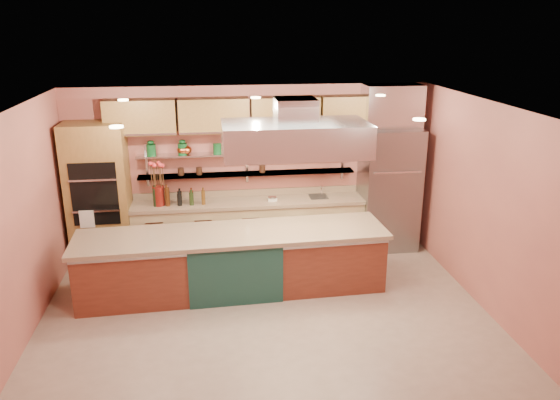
{
  "coord_description": "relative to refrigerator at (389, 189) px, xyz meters",
  "views": [
    {
      "loc": [
        -0.69,
        -6.44,
        3.79
      ],
      "look_at": [
        0.32,
        1.0,
        1.32
      ],
      "focal_mm": 35.0,
      "sensor_mm": 36.0,
      "label": 1
    }
  ],
  "objects": [
    {
      "name": "ceiling",
      "position": [
        -2.35,
        -2.14,
        1.75
      ],
      "size": [
        6.0,
        5.0,
        0.02
      ],
      "primitive_type": "cube",
      "color": "black",
      "rests_on": "wall_back"
    },
    {
      "name": "flower_vase",
      "position": [
        -3.86,
        0.01,
        0.04
      ],
      "size": [
        0.19,
        0.19,
        0.33
      ],
      "primitive_type": "cylinder",
      "rotation": [
        0.0,
        0.0,
        -0.04
      ],
      "color": "#5B120D",
      "rests_on": "back_counter"
    },
    {
      "name": "oven_stack",
      "position": [
        -4.8,
        0.04,
        0.1
      ],
      "size": [
        0.95,
        0.64,
        2.3
      ],
      "primitive_type": "cube",
      "color": "olive",
      "rests_on": "floor"
    },
    {
      "name": "green_canister",
      "position": [
        -2.89,
        0.23,
        0.75
      ],
      "size": [
        0.17,
        0.17,
        0.16
      ],
      "primitive_type": "cylinder",
      "rotation": [
        0.0,
        0.0,
        0.34
      ],
      "color": "#0F461E",
      "rests_on": "wall_shelf_upper"
    },
    {
      "name": "island",
      "position": [
        -2.75,
        -1.3,
        -0.6
      ],
      "size": [
        4.39,
        1.11,
        0.91
      ],
      "primitive_type": "cube",
      "rotation": [
        0.0,
        0.0,
        0.04
      ],
      "color": "brown",
      "rests_on": "floor"
    },
    {
      "name": "copper_kettle",
      "position": [
        -3.39,
        0.23,
        0.74
      ],
      "size": [
        0.24,
        0.24,
        0.14
      ],
      "primitive_type": "ellipsoid",
      "rotation": [
        0.0,
        0.0,
        -0.43
      ],
      "color": "#BE572C",
      "rests_on": "wall_shelf_upper"
    },
    {
      "name": "wall_right",
      "position": [
        0.65,
        -2.14,
        0.35
      ],
      "size": [
        0.04,
        5.0,
        2.8
      ],
      "primitive_type": "cube",
      "color": "#AE5E52",
      "rests_on": "floor"
    },
    {
      "name": "ceiling_downlights",
      "position": [
        -2.35,
        -1.94,
        1.72
      ],
      "size": [
        4.0,
        2.8,
        0.02
      ],
      "primitive_type": "cube",
      "color": "#FFE5A5",
      "rests_on": "ceiling"
    },
    {
      "name": "oil_bottle_cluster",
      "position": [
        -3.53,
        0.01,
        0.02
      ],
      "size": [
        0.92,
        0.54,
        0.29
      ],
      "primitive_type": "cube",
      "rotation": [
        0.0,
        0.0,
        0.34
      ],
      "color": "black",
      "rests_on": "back_counter"
    },
    {
      "name": "wall_shelf_lower",
      "position": [
        -2.4,
        0.23,
        0.3
      ],
      "size": [
        3.6,
        0.26,
        0.03
      ],
      "primitive_type": "cube",
      "color": "#BABDC1",
      "rests_on": "wall_back"
    },
    {
      "name": "bar_faucet",
      "position": [
        -1.15,
        0.11,
        -0.02
      ],
      "size": [
        0.04,
        0.04,
        0.2
      ],
      "primitive_type": "cylinder",
      "rotation": [
        0.0,
        0.0,
        -0.39
      ],
      "color": "white",
      "rests_on": "back_counter"
    },
    {
      "name": "floor",
      "position": [
        -2.35,
        -2.14,
        -1.06
      ],
      "size": [
        6.0,
        5.0,
        0.02
      ],
      "primitive_type": "cube",
      "color": "gray",
      "rests_on": "ground"
    },
    {
      "name": "wall_front",
      "position": [
        -2.35,
        -4.64,
        0.35
      ],
      "size": [
        6.0,
        0.04,
        2.8
      ],
      "primitive_type": "cube",
      "color": "#AE5E52",
      "rests_on": "floor"
    },
    {
      "name": "wall_shelf_upper",
      "position": [
        -2.4,
        0.23,
        0.65
      ],
      "size": [
        3.6,
        0.26,
        0.03
      ],
      "primitive_type": "cube",
      "color": "#BABDC1",
      "rests_on": "wall_back"
    },
    {
      "name": "range_hood",
      "position": [
        -1.85,
        -1.3,
        1.2
      ],
      "size": [
        2.0,
        1.0,
        0.45
      ],
      "primitive_type": "cube",
      "color": "#BABDC1",
      "rests_on": "ceiling"
    },
    {
      "name": "wall_left",
      "position": [
        -5.35,
        -2.14,
        0.35
      ],
      "size": [
        0.04,
        5.0,
        2.8
      ],
      "primitive_type": "cube",
      "color": "#AE5E52",
      "rests_on": "floor"
    },
    {
      "name": "back_counter",
      "position": [
        -2.4,
        0.06,
        -0.58
      ],
      "size": [
        3.84,
        0.64,
        0.93
      ],
      "primitive_type": "cube",
      "color": "tan",
      "rests_on": "floor"
    },
    {
      "name": "kitchen_scale",
      "position": [
        -2.01,
        0.01,
        -0.08
      ],
      "size": [
        0.17,
        0.14,
        0.08
      ],
      "primitive_type": "cube",
      "rotation": [
        0.0,
        0.0,
        0.23
      ],
      "color": "silver",
      "rests_on": "back_counter"
    },
    {
      "name": "wall_back",
      "position": [
        -2.35,
        0.36,
        0.35
      ],
      "size": [
        6.0,
        0.04,
        2.8
      ],
      "primitive_type": "cube",
      "color": "#AE5E52",
      "rests_on": "floor"
    },
    {
      "name": "upper_cabinets",
      "position": [
        -2.35,
        0.18,
        1.3
      ],
      "size": [
        4.6,
        0.36,
        0.55
      ],
      "primitive_type": "cube",
      "color": "olive",
      "rests_on": "wall_back"
    },
    {
      "name": "refrigerator",
      "position": [
        0.0,
        0.0,
        0.0
      ],
      "size": [
        0.95,
        0.72,
        2.1
      ],
      "primitive_type": "cube",
      "color": "gray",
      "rests_on": "floor"
    }
  ]
}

